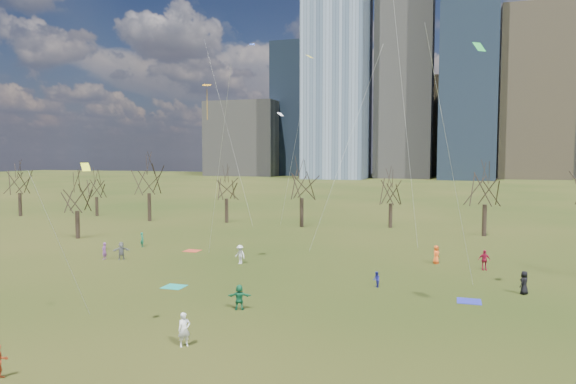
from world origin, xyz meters
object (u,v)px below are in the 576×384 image
(blanket_crimson, at_px, (192,251))
(person_1, at_px, (184,330))
(blanket_teal, at_px, (174,287))
(blanket_navy, at_px, (469,301))

(blanket_crimson, bearing_deg, person_1, -62.45)
(blanket_crimson, bearing_deg, blanket_teal, -66.89)
(blanket_navy, xyz_separation_m, blanket_crimson, (-27.27, 10.86, 0.00))
(blanket_navy, distance_m, person_1, 19.86)
(blanket_crimson, relative_size, person_1, 0.89)
(blanket_teal, relative_size, blanket_crimson, 1.00)
(blanket_teal, xyz_separation_m, blanket_navy, (21.44, 2.81, 0.00))
(blanket_teal, distance_m, person_1, 12.69)
(blanket_navy, bearing_deg, blanket_crimson, 158.29)
(blanket_navy, relative_size, person_1, 0.89)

